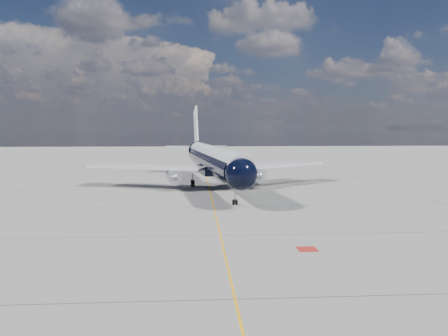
# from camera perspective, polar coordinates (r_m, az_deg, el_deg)

# --- Properties ---
(ground) EXTENTS (320.00, 320.00, 0.00)m
(ground) POSITION_cam_1_polar(r_m,az_deg,el_deg) (74.84, -2.01, -2.29)
(ground) COLOR gray
(ground) RESTS_ON ground
(taxiway_centerline) EXTENTS (0.16, 160.00, 0.01)m
(taxiway_centerline) POSITION_cam_1_polar(r_m,az_deg,el_deg) (69.89, -1.89, -2.83)
(taxiway_centerline) COLOR #FFAD0D
(taxiway_centerline) RESTS_ON ground
(red_marking) EXTENTS (1.60, 1.60, 0.01)m
(red_marking) POSITION_cam_1_polar(r_m,az_deg,el_deg) (36.67, 10.82, -10.36)
(red_marking) COLOR maroon
(red_marking) RESTS_ON ground
(main_airliner) EXTENTS (41.40, 50.70, 14.65)m
(main_airliner) POSITION_cam_1_polar(r_m,az_deg,el_deg) (73.48, -1.56, 1.13)
(main_airliner) COLOR black
(main_airliner) RESTS_ON ground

